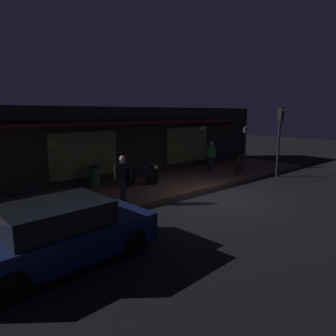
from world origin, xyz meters
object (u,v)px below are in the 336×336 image
at_px(bicycle_parked, 239,167).
at_px(sign_post, 245,143).
at_px(motorcycle, 141,175).
at_px(parked_car_near, 61,233).
at_px(traffic_light_pole, 280,129).
at_px(trash_bin, 95,176).
at_px(person_bystander, 211,156).
at_px(person_photographer, 123,177).

height_order(bicycle_parked, sign_post, sign_post).
xyz_separation_m(motorcycle, parked_car_near, (-5.31, -4.23, 0.06)).
distance_m(bicycle_parked, sign_post, 2.71).
xyz_separation_m(traffic_light_pole, parked_car_near, (-12.24, -1.63, -1.77)).
height_order(motorcycle, trash_bin, motorcycle).
height_order(person_bystander, trash_bin, person_bystander).
relative_size(motorcycle, bicycle_parked, 1.08).
bearing_deg(traffic_light_pole, sign_post, 72.15).
height_order(traffic_light_pole, parked_car_near, traffic_light_pole).
distance_m(bicycle_parked, trash_bin, 7.56).
height_order(person_photographer, trash_bin, person_photographer).
bearing_deg(motorcycle, person_photographer, -142.06).
xyz_separation_m(person_photographer, person_bystander, (6.56, 1.48, 0.00)).
relative_size(person_photographer, traffic_light_pole, 0.46).
xyz_separation_m(motorcycle, person_bystander, (4.68, 0.01, 0.38)).
height_order(bicycle_parked, person_bystander, person_bystander).
bearing_deg(bicycle_parked, motorcycle, 167.79).
distance_m(sign_post, parked_car_near, 13.77).
height_order(motorcycle, person_photographer, person_photographer).
bearing_deg(sign_post, bicycle_parked, -151.90).
bearing_deg(traffic_light_pole, parked_car_near, -172.43).
bearing_deg(motorcycle, sign_post, -0.12).
distance_m(person_bystander, sign_post, 3.13).
relative_size(bicycle_parked, traffic_light_pole, 0.42).
bearing_deg(bicycle_parked, sign_post, 28.10).
xyz_separation_m(bicycle_parked, trash_bin, (-7.19, 2.33, 0.11)).
relative_size(sign_post, trash_bin, 2.58).
height_order(bicycle_parked, trash_bin, trash_bin).
relative_size(motorcycle, trash_bin, 1.77).
bearing_deg(traffic_light_pole, trash_bin, 156.47).
distance_m(motorcycle, sign_post, 7.82).
xyz_separation_m(person_bystander, sign_post, (3.09, -0.03, 0.48)).
distance_m(motorcycle, parked_car_near, 6.79).
relative_size(motorcycle, person_photographer, 0.98).
bearing_deg(person_photographer, bicycle_parked, 2.02).
bearing_deg(trash_bin, bicycle_parked, -17.94).
distance_m(bicycle_parked, traffic_light_pole, 2.79).
distance_m(person_photographer, parked_car_near, 4.42).
height_order(person_bystander, parked_car_near, person_bystander).
bearing_deg(motorcycle, parked_car_near, -141.42).
bearing_deg(motorcycle, bicycle_parked, -12.21).
distance_m(person_photographer, person_bystander, 6.72).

